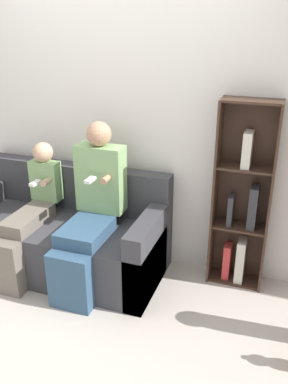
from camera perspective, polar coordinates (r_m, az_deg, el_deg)
The scene contains 6 objects.
ground_plane at distance 3.33m, azimuth -9.37°, elevation -15.76°, with size 14.00×14.00×0.00m, color #BCB2A8.
back_wall at distance 3.54m, azimuth -3.35°, elevation 10.07°, with size 10.00×0.06×2.55m.
couch at distance 3.68m, azimuth -11.21°, elevation -6.13°, with size 1.78×0.82×0.87m.
adult_seated at distance 3.29m, azimuth -7.43°, elevation -2.05°, with size 0.40×0.77×1.33m.
child_seated at distance 3.57m, azimuth -15.77°, elevation -2.88°, with size 0.27×0.78×1.10m.
bookshelf at distance 3.36m, azimuth 13.63°, elevation -2.10°, with size 0.45×0.23×1.54m.
Camera 1 is at (1.35, -2.23, 2.07)m, focal length 38.00 mm.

